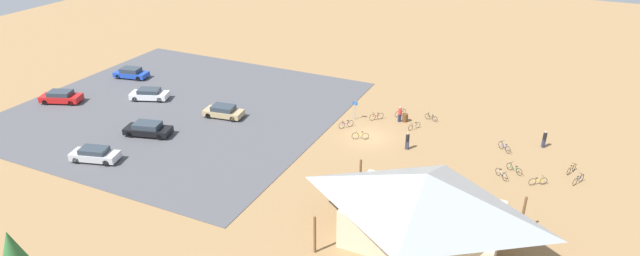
% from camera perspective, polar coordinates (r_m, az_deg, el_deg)
% --- Properties ---
extents(ground, '(160.00, 160.00, 0.00)m').
position_cam_1_polar(ground, '(54.07, 5.16, -1.02)').
color(ground, '#937047').
rests_on(ground, ground).
extents(parking_lot_asphalt, '(35.22, 33.43, 0.05)m').
position_cam_1_polar(parking_lot_asphalt, '(62.55, -14.89, 2.09)').
color(parking_lot_asphalt, '#4C4C51').
rests_on(parking_lot_asphalt, ground).
extents(bike_pavilion, '(13.39, 9.22, 5.78)m').
position_cam_1_polar(bike_pavilion, '(38.42, 11.19, -8.05)').
color(bike_pavilion, beige).
rests_on(bike_pavilion, ground).
extents(trash_bin, '(0.60, 0.60, 0.90)m').
position_cam_1_polar(trash_bin, '(57.81, 9.20, 1.10)').
color(trash_bin, brown).
rests_on(trash_bin, ground).
extents(lot_sign, '(0.56, 0.08, 2.20)m').
position_cam_1_polar(lot_sign, '(57.31, 3.81, 2.22)').
color(lot_sign, '#99999E').
rests_on(lot_sign, ground).
extents(bicycle_yellow_yard_right, '(1.66, 0.71, 0.87)m').
position_cam_1_polar(bicycle_yellow_yard_right, '(53.45, 4.39, -0.86)').
color(bicycle_yellow_yard_right, black).
rests_on(bicycle_yellow_yard_right, ground).
extents(bicycle_blue_edge_north, '(1.31, 1.24, 0.90)m').
position_cam_1_polar(bicycle_blue_edge_north, '(54.18, 19.33, -1.98)').
color(bicycle_blue_edge_north, black).
rests_on(bicycle_blue_edge_north, ground).
extents(bicycle_silver_yard_center, '(0.90, 1.48, 0.80)m').
position_cam_1_polar(bicycle_silver_yard_center, '(56.28, 10.16, 0.19)').
color(bicycle_silver_yard_center, black).
rests_on(bicycle_silver_yard_center, ground).
extents(bicycle_white_near_porch, '(1.19, 1.23, 0.82)m').
position_cam_1_polar(bicycle_white_near_porch, '(49.46, 19.03, -4.75)').
color(bicycle_white_near_porch, black).
rests_on(bicycle_white_near_porch, ground).
extents(bicycle_green_mid_cluster, '(1.48, 1.04, 0.84)m').
position_cam_1_polar(bicycle_green_mid_cluster, '(50.71, 20.28, -4.17)').
color(bicycle_green_mid_cluster, black).
rests_on(bicycle_green_mid_cluster, ground).
extents(bicycle_black_trailside, '(1.54, 0.64, 0.81)m').
position_cam_1_polar(bicycle_black_trailside, '(58.64, 11.93, 1.12)').
color(bicycle_black_trailside, black).
rests_on(bicycle_black_trailside, ground).
extents(bicycle_red_front_row, '(1.21, 1.26, 0.92)m').
position_cam_1_polar(bicycle_red_front_row, '(57.82, 6.13, 1.25)').
color(bicycle_red_front_row, black).
rests_on(bicycle_red_front_row, ground).
extents(bicycle_teal_yard_left, '(0.86, 1.45, 0.77)m').
position_cam_1_polar(bicycle_teal_yard_left, '(59.13, 8.71, 1.62)').
color(bicycle_teal_yard_left, black).
rests_on(bicycle_teal_yard_left, ground).
extents(bicycle_orange_edge_south, '(0.75, 1.62, 0.82)m').
position_cam_1_polar(bicycle_orange_edge_south, '(52.68, 25.56, -4.03)').
color(bicycle_orange_edge_south, black).
rests_on(bicycle_orange_edge_south, ground).
extents(bicycle_purple_lone_west, '(1.12, 1.45, 0.83)m').
position_cam_1_polar(bicycle_purple_lone_west, '(55.80, 2.84, 0.41)').
color(bicycle_purple_lone_west, black).
rests_on(bicycle_purple_lone_west, ground).
extents(bicycle_yellow_near_sign, '(1.47, 0.96, 0.80)m').
position_cam_1_polar(bicycle_yellow_near_sign, '(49.53, 22.52, -5.34)').
color(bicycle_yellow_near_sign, black).
rests_on(bicycle_yellow_near_sign, ground).
extents(bicycle_blue_back_row, '(0.86, 1.49, 0.87)m').
position_cam_1_polar(bicycle_blue_back_row, '(51.15, 26.15, -5.05)').
color(bicycle_blue_back_row, black).
rests_on(bicycle_blue_back_row, ground).
extents(car_blue_front_row, '(4.63, 2.64, 1.37)m').
position_cam_1_polar(car_blue_front_row, '(73.52, -19.76, 5.62)').
color(car_blue_front_row, '#1E42B2').
rests_on(car_blue_front_row, parking_lot_asphalt).
extents(car_white_mid_lot, '(4.72, 3.24, 1.35)m').
position_cam_1_polar(car_white_mid_lot, '(65.66, -17.97, 3.50)').
color(car_white_mid_lot, white).
rests_on(car_white_mid_lot, parking_lot_asphalt).
extents(car_tan_aisle_side, '(4.52, 2.44, 1.35)m').
position_cam_1_polar(car_tan_aisle_side, '(58.89, -10.39, 1.78)').
color(car_tan_aisle_side, tan).
rests_on(car_tan_aisle_side, parking_lot_asphalt).
extents(car_black_near_entry, '(5.06, 3.04, 1.38)m').
position_cam_1_polar(car_black_near_entry, '(56.73, -18.12, -0.10)').
color(car_black_near_entry, black).
rests_on(car_black_near_entry, parking_lot_asphalt).
extents(car_silver_second_row, '(4.72, 2.84, 1.36)m').
position_cam_1_polar(car_silver_second_row, '(53.47, -23.18, -2.64)').
color(car_silver_second_row, '#BCBCC1').
rests_on(car_silver_second_row, parking_lot_asphalt).
extents(car_red_by_curb, '(4.94, 3.37, 1.43)m').
position_cam_1_polar(car_red_by_curb, '(68.68, -26.22, 3.04)').
color(car_red_by_curb, red).
rests_on(car_red_by_curb, parking_lot_asphalt).
extents(visitor_crossing_yard, '(0.36, 0.36, 1.82)m').
position_cam_1_polar(visitor_crossing_yard, '(51.87, 9.44, -1.34)').
color(visitor_crossing_yard, '#2D3347').
rests_on(visitor_crossing_yard, ground).
extents(visitor_near_lot, '(0.37, 0.40, 1.79)m').
position_cam_1_polar(visitor_near_lot, '(56.03, 23.11, -1.07)').
color(visitor_near_lot, '#2D3347').
rests_on(visitor_near_lot, ground).
extents(visitor_at_bikes, '(0.40, 0.39, 1.78)m').
position_cam_1_polar(visitor_at_bikes, '(57.49, 8.63, 1.53)').
color(visitor_at_bikes, '#2D3347').
rests_on(visitor_at_bikes, ground).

